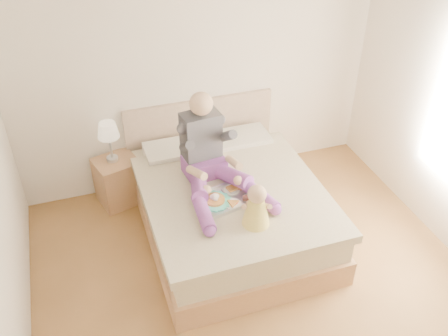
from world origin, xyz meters
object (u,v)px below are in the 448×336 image
object	(u,v)px
bed	(228,203)
baby	(256,208)
nightstand	(118,181)
tray	(224,197)
adult	(209,158)

from	to	relation	value
bed	baby	bearing A→B (deg)	-87.15
bed	nightstand	distance (m)	1.28
tray	bed	bearing A→B (deg)	52.00
nightstand	adult	distance (m)	1.27
adult	baby	bearing A→B (deg)	-81.47
adult	baby	size ratio (longest dim) A/B	2.77
adult	baby	distance (m)	0.76
bed	adult	size ratio (longest dim) A/B	1.92
bed	baby	world-z (taller)	baby
bed	tray	world-z (taller)	bed
nightstand	baby	bearing A→B (deg)	-70.61
nightstand	tray	world-z (taller)	tray
tray	baby	world-z (taller)	baby
nightstand	baby	distance (m)	1.86
bed	adult	world-z (taller)	adult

